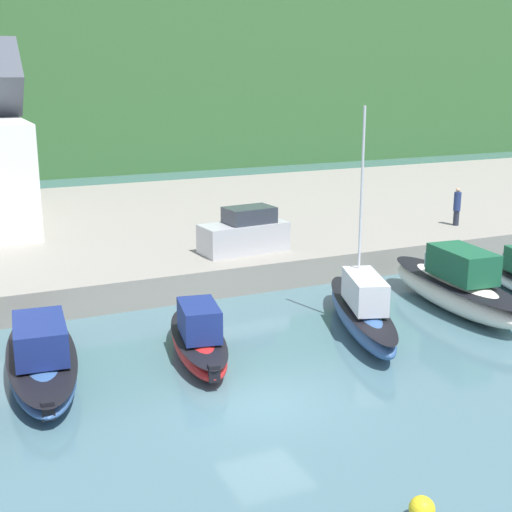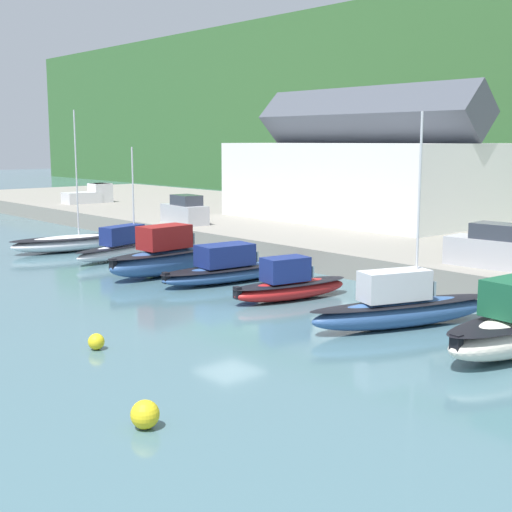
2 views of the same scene
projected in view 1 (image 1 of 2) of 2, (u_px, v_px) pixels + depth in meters
ground_plane at (265, 403)px, 21.75m from camera, size 320.00×320.00×0.00m
quay_promenade at (97, 231)px, 41.83m from camera, size 132.27×26.00×1.32m
moored_boat_3 at (41, 356)px, 23.47m from camera, size 3.08×8.71×2.03m
moored_boat_4 at (198, 339)px, 24.98m from camera, size 2.81×6.45×2.05m
moored_boat_5 at (362, 310)px, 27.47m from camera, size 4.21×8.41×8.58m
moored_boat_6 at (456, 287)px, 30.00m from camera, size 2.97×8.81×2.71m
parked_car_1 at (245, 233)px, 34.25m from camera, size 4.34×2.17×2.16m
person_on_quay at (457, 206)px, 39.96m from camera, size 0.40×0.40×2.14m
mooring_buoy_0 at (422, 509)px, 16.01m from camera, size 0.59×0.59×0.59m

